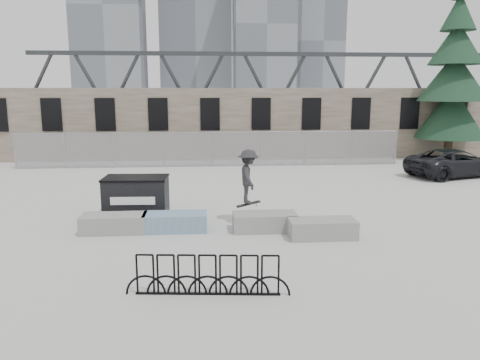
% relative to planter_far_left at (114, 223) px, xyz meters
% --- Properties ---
extents(ground, '(120.00, 120.00, 0.00)m').
position_rel_planter_far_left_xyz_m(ground, '(3.23, 0.05, -0.30)').
color(ground, beige).
rests_on(ground, ground).
extents(stone_wall, '(36.00, 2.58, 4.50)m').
position_rel_planter_far_left_xyz_m(stone_wall, '(3.23, 16.29, 1.95)').
color(stone_wall, '#6A5C4E').
rests_on(stone_wall, ground).
extents(chainlink_fence, '(22.06, 0.06, 2.02)m').
position_rel_planter_far_left_xyz_m(chainlink_fence, '(3.23, 12.55, 0.73)').
color(chainlink_fence, gray).
rests_on(chainlink_fence, ground).
extents(planter_far_left, '(2.00, 0.90, 0.56)m').
position_rel_planter_far_left_xyz_m(planter_far_left, '(0.00, 0.00, 0.00)').
color(planter_far_left, gray).
rests_on(planter_far_left, ground).
extents(planter_center_left, '(2.00, 0.90, 0.56)m').
position_rel_planter_far_left_xyz_m(planter_center_left, '(1.89, 0.02, 0.00)').
color(planter_center_left, teal).
rests_on(planter_center_left, ground).
extents(planter_center_right, '(2.00, 0.90, 0.56)m').
position_rel_planter_far_left_xyz_m(planter_center_right, '(4.72, -0.19, 0.00)').
color(planter_center_right, gray).
rests_on(planter_center_right, ground).
extents(planter_offset, '(2.00, 0.90, 0.56)m').
position_rel_planter_far_left_xyz_m(planter_offset, '(6.35, -1.04, 0.00)').
color(planter_offset, gray).
rests_on(planter_offset, ground).
extents(dumpster, '(2.24, 1.43, 1.43)m').
position_rel_planter_far_left_xyz_m(dumpster, '(0.47, 1.70, 0.42)').
color(dumpster, black).
rests_on(dumpster, ground).
extents(bike_rack, '(3.58, 0.39, 0.90)m').
position_rel_planter_far_left_xyz_m(bike_rack, '(2.88, -4.80, 0.14)').
color(bike_rack, black).
rests_on(bike_rack, ground).
extents(spruce_tree, '(4.24, 4.24, 11.50)m').
position_rel_planter_far_left_xyz_m(spruce_tree, '(18.23, 14.00, 4.72)').
color(spruce_tree, '#38281E').
rests_on(spruce_tree, ground).
extents(skyline_towers, '(58.00, 28.00, 48.00)m').
position_rel_planter_far_left_xyz_m(skyline_towers, '(2.22, 93.87, 20.49)').
color(skyline_towers, slate).
rests_on(skyline_towers, ground).
extents(truss_bridge, '(70.00, 3.00, 9.80)m').
position_rel_planter_far_left_xyz_m(truss_bridge, '(13.23, 55.05, 3.83)').
color(truss_bridge, '#2D3033').
rests_on(truss_bridge, ground).
extents(suv, '(5.55, 3.69, 1.41)m').
position_rel_planter_far_left_xyz_m(suv, '(15.65, 8.48, 0.40)').
color(suv, black).
rests_on(suv, ground).
extents(skateboarder, '(0.81, 1.19, 1.90)m').
position_rel_planter_far_left_xyz_m(skateboarder, '(4.27, 0.56, 1.30)').
color(skateboarder, '#29292B').
rests_on(skateboarder, ground).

